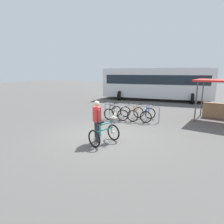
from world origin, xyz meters
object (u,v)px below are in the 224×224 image
(racked_bike_blue, at_px, (148,114))
(bus_distant, at_px, (156,82))
(racked_bike_orange, at_px, (136,114))
(featured_bicycle, at_px, (107,131))
(racked_bike_white, at_px, (124,113))
(person_with_featured_bike, at_px, (97,120))
(racked_bike_black, at_px, (113,112))

(racked_bike_blue, relative_size, bus_distant, 0.11)
(racked_bike_orange, distance_m, featured_bicycle, 3.97)
(bus_distant, bearing_deg, racked_bike_white, -90.37)
(featured_bicycle, height_order, bus_distant, bus_distant)
(racked_bike_orange, height_order, person_with_featured_bike, person_with_featured_bike)
(racked_bike_blue, distance_m, bus_distant, 8.44)
(racked_bike_orange, height_order, bus_distant, bus_distant)
(person_with_featured_bike, bearing_deg, bus_distant, 91.56)
(featured_bicycle, bearing_deg, bus_distant, 93.38)
(person_with_featured_bike, xyz_separation_m, bus_distant, (-0.33, 12.30, 0.83))
(racked_bike_blue, xyz_separation_m, person_with_featured_bike, (-1.01, -4.08, 0.54))
(racked_bike_white, height_order, racked_bike_orange, same)
(racked_bike_white, distance_m, bus_distant, 8.45)
(person_with_featured_bike, bearing_deg, featured_bicycle, 7.37)
(racked_bike_black, xyz_separation_m, racked_bike_white, (0.70, 0.06, 0.00))
(racked_bike_white, bearing_deg, person_with_featured_bike, -84.39)
(racked_bike_orange, relative_size, featured_bicycle, 0.87)
(racked_bike_orange, xyz_separation_m, racked_bike_blue, (0.70, 0.06, 0.00))
(racked_bike_blue, height_order, person_with_featured_bike, person_with_featured_bike)
(racked_bike_black, relative_size, bus_distant, 0.11)
(racked_bike_black, relative_size, racked_bike_white, 0.93)
(racked_bike_blue, relative_size, person_with_featured_bike, 0.68)
(racked_bike_blue, bearing_deg, bus_distant, 99.27)
(racked_bike_black, xyz_separation_m, bus_distant, (0.75, 8.40, 1.37))
(racked_bike_white, relative_size, bus_distant, 0.12)
(racked_bike_black, distance_m, bus_distant, 8.54)
(racked_bike_white, distance_m, person_with_featured_bike, 4.01)
(racked_bike_orange, height_order, racked_bike_blue, same)
(racked_bike_white, relative_size, racked_bike_blue, 1.08)
(racked_bike_black, bearing_deg, featured_bicycle, -69.01)
(racked_bike_white, bearing_deg, racked_bike_orange, 5.06)
(featured_bicycle, bearing_deg, racked_bike_white, 101.25)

